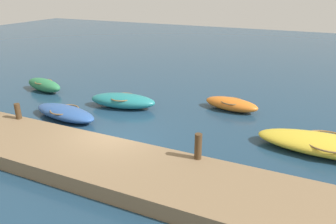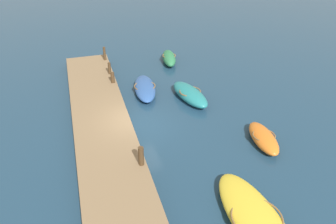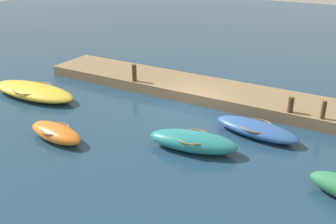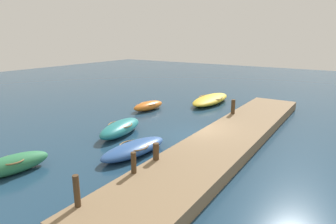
{
  "view_description": "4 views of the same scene",
  "coord_description": "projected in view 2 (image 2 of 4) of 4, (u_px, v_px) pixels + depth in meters",
  "views": [
    {
      "loc": [
        7.45,
        -10.57,
        6.59
      ],
      "look_at": [
        1.36,
        2.6,
        0.84
      ],
      "focal_mm": 34.8,
      "sensor_mm": 36.0,
      "label": 1
    },
    {
      "loc": [
        16.11,
        -2.85,
        11.1
      ],
      "look_at": [
        -0.08,
        1.95,
        0.63
      ],
      "focal_mm": 35.72,
      "sensor_mm": 36.0,
      "label": 2
    },
    {
      "loc": [
        -8.51,
        17.18,
        8.14
      ],
      "look_at": [
        -0.64,
        3.58,
        1.23
      ],
      "focal_mm": 41.82,
      "sensor_mm": 36.0,
      "label": 3
    },
    {
      "loc": [
        -14.23,
        -7.31,
        5.78
      ],
      "look_at": [
        0.48,
        2.39,
        1.07
      ],
      "focal_mm": 30.61,
      "sensor_mm": 36.0,
      "label": 4
    }
  ],
  "objects": [
    {
      "name": "mooring_post_west",
      "position": [
        105.0,
        53.0,
        26.4
      ],
      "size": [
        0.2,
        0.2,
        1.06
      ],
      "primitive_type": "cylinder",
      "color": "#47331E",
      "rests_on": "dock_platform"
    },
    {
      "name": "motorboat_yellow",
      "position": [
        256.0,
        220.0,
        13.38
      ],
      "size": [
        5.67,
        2.1,
        0.69
      ],
      "rotation": [
        0.0,
        0.0,
        0.01
      ],
      "color": "gold",
      "rests_on": "ground_plane"
    },
    {
      "name": "ground_plane",
      "position": [
        137.0,
        127.0,
        19.66
      ],
      "size": [
        84.0,
        84.0,
        0.0
      ],
      "primitive_type": "plane",
      "color": "navy"
    },
    {
      "name": "mooring_post_mid_west",
      "position": [
        110.0,
        68.0,
        24.24
      ],
      "size": [
        0.21,
        0.21,
        0.86
      ],
      "primitive_type": "cylinder",
      "color": "#47331E",
      "rests_on": "dock_platform"
    },
    {
      "name": "mooring_post_mid_east",
      "position": [
        113.0,
        78.0,
        23.07
      ],
      "size": [
        0.26,
        0.26,
        0.75
      ],
      "primitive_type": "cylinder",
      "color": "#47331E",
      "rests_on": "dock_platform"
    },
    {
      "name": "dinghy_green",
      "position": [
        169.0,
        58.0,
        27.44
      ],
      "size": [
        3.21,
        1.57,
        0.82
      ],
      "rotation": [
        0.0,
        0.0,
        -0.19
      ],
      "color": "#2D7A4C",
      "rests_on": "ground_plane"
    },
    {
      "name": "rowboat_blue",
      "position": [
        145.0,
        88.0,
        23.13
      ],
      "size": [
        4.13,
        1.94,
        0.64
      ],
      "rotation": [
        0.0,
        0.0,
        -0.14
      ],
      "color": "#2D569E",
      "rests_on": "ground_plane"
    },
    {
      "name": "rowboat_orange",
      "position": [
        263.0,
        138.0,
        18.13
      ],
      "size": [
        3.14,
        1.53,
        0.69
      ],
      "rotation": [
        0.0,
        0.0,
        -0.12
      ],
      "color": "orange",
      "rests_on": "ground_plane"
    },
    {
      "name": "dock_platform",
      "position": [
        103.0,
        128.0,
        19.03
      ],
      "size": [
        20.64,
        3.23,
        0.6
      ],
      "primitive_type": "cube",
      "color": "#846B4C",
      "rests_on": "ground_plane"
    },
    {
      "name": "rowboat_teal",
      "position": [
        190.0,
        94.0,
        22.19
      ],
      "size": [
        3.98,
        2.05,
        0.82
      ],
      "rotation": [
        0.0,
        0.0,
        0.19
      ],
      "color": "teal",
      "rests_on": "ground_plane"
    },
    {
      "name": "mooring_post_east",
      "position": [
        141.0,
        156.0,
        15.66
      ],
      "size": [
        0.27,
        0.27,
        0.99
      ],
      "primitive_type": "cylinder",
      "color": "#47331E",
      "rests_on": "dock_platform"
    }
  ]
}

